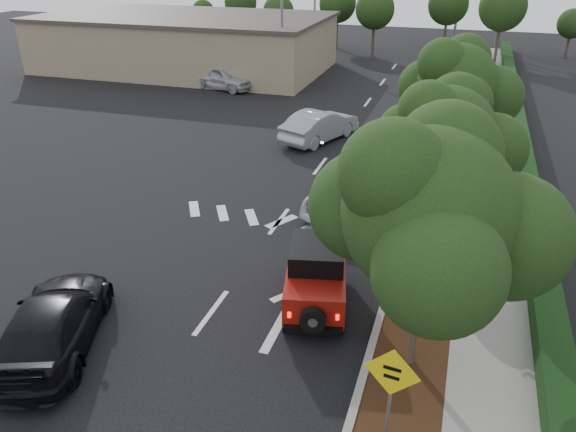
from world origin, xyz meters
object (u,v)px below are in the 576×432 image
at_px(black_suv_oncoming, 53,323).
at_px(speed_hump_sign, 391,384).
at_px(silver_suv_ahead, 358,192).
at_px(red_jeep, 316,274).

bearing_deg(black_suv_oncoming, speed_hump_sign, 155.36).
bearing_deg(silver_suv_ahead, black_suv_oncoming, -107.83).
height_order(red_jeep, black_suv_oncoming, red_jeep).
bearing_deg(black_suv_oncoming, red_jeep, -166.84).
height_order(red_jeep, speed_hump_sign, speed_hump_sign).
distance_m(red_jeep, silver_suv_ahead, 6.33).
relative_size(red_jeep, black_suv_oncoming, 0.75).
xyz_separation_m(silver_suv_ahead, black_suv_oncoming, (-5.77, -10.25, -0.08)).
xyz_separation_m(red_jeep, silver_suv_ahead, (-0.07, 6.32, -0.14)).
relative_size(silver_suv_ahead, speed_hump_sign, 2.46).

